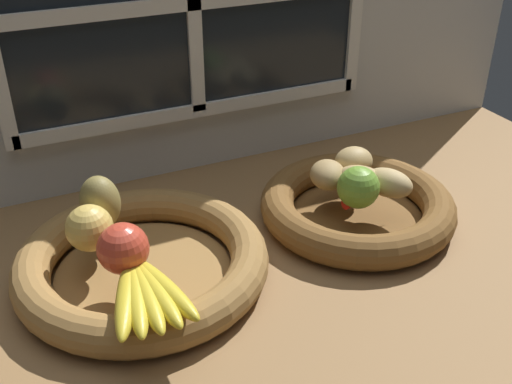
# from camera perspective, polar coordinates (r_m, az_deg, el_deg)

# --- Properties ---
(ground_plane) EXTENTS (1.40, 0.90, 0.03)m
(ground_plane) POSITION_cam_1_polar(r_m,az_deg,el_deg) (0.96, 0.70, -5.61)
(ground_plane) COLOR olive
(back_wall) EXTENTS (1.40, 0.05, 0.55)m
(back_wall) POSITION_cam_1_polar(r_m,az_deg,el_deg) (1.09, -6.20, 15.75)
(back_wall) COLOR silver
(back_wall) RESTS_ON ground_plane
(fruit_bowl_left) EXTENTS (0.36, 0.36, 0.05)m
(fruit_bowl_left) POSITION_cam_1_polar(r_m,az_deg,el_deg) (0.89, -10.58, -6.27)
(fruit_bowl_left) COLOR olive
(fruit_bowl_left) RESTS_ON ground_plane
(fruit_bowl_right) EXTENTS (0.32, 0.32, 0.05)m
(fruit_bowl_right) POSITION_cam_1_polar(r_m,az_deg,el_deg) (1.02, 9.23, -1.20)
(fruit_bowl_right) COLOR brown
(fruit_bowl_right) RESTS_ON ground_plane
(apple_golden_left) EXTENTS (0.07, 0.07, 0.07)m
(apple_golden_left) POSITION_cam_1_polar(r_m,az_deg,el_deg) (0.87, -15.21, -3.25)
(apple_golden_left) COLOR #DBB756
(apple_golden_left) RESTS_ON fruit_bowl_left
(apple_red_front) EXTENTS (0.07, 0.07, 0.07)m
(apple_red_front) POSITION_cam_1_polar(r_m,az_deg,el_deg) (0.81, -12.25, -5.15)
(apple_red_front) COLOR #CC422D
(apple_red_front) RESTS_ON fruit_bowl_left
(pear_brown) EXTENTS (0.08, 0.08, 0.08)m
(pear_brown) POSITION_cam_1_polar(r_m,az_deg,el_deg) (0.91, -14.29, -0.92)
(pear_brown) COLOR olive
(pear_brown) RESTS_ON fruit_bowl_left
(banana_bunch_front) EXTENTS (0.11, 0.17, 0.03)m
(banana_bunch_front) POSITION_cam_1_polar(r_m,az_deg,el_deg) (0.77, -10.28, -9.10)
(banana_bunch_front) COLOR gold
(banana_bunch_front) RESTS_ON fruit_bowl_left
(potato_oblong) EXTENTS (0.08, 0.09, 0.04)m
(potato_oblong) POSITION_cam_1_polar(r_m,az_deg,el_deg) (0.99, 6.68, 1.61)
(potato_oblong) COLOR #A38451
(potato_oblong) RESTS_ON fruit_bowl_right
(potato_large) EXTENTS (0.09, 0.08, 0.04)m
(potato_large) POSITION_cam_1_polar(r_m,az_deg,el_deg) (0.99, 9.47, 1.31)
(potato_large) COLOR tan
(potato_large) RESTS_ON fruit_bowl_right
(potato_small) EXTENTS (0.08, 0.09, 0.04)m
(potato_small) POSITION_cam_1_polar(r_m,az_deg,el_deg) (0.99, 12.21, 0.84)
(potato_small) COLOR tan
(potato_small) RESTS_ON fruit_bowl_right
(potato_back) EXTENTS (0.07, 0.06, 0.05)m
(potato_back) POSITION_cam_1_polar(r_m,az_deg,el_deg) (1.03, 9.06, 2.82)
(potato_back) COLOR tan
(potato_back) RESTS_ON fruit_bowl_right
(lime_near) EXTENTS (0.07, 0.07, 0.07)m
(lime_near) POSITION_cam_1_polar(r_m,az_deg,el_deg) (0.94, 9.49, 0.43)
(lime_near) COLOR #6B9E33
(lime_near) RESTS_ON fruit_bowl_right
(chili_pepper) EXTENTS (0.12, 0.03, 0.02)m
(chili_pepper) POSITION_cam_1_polar(r_m,az_deg,el_deg) (0.98, 10.91, -0.18)
(chili_pepper) COLOR red
(chili_pepper) RESTS_ON fruit_bowl_right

